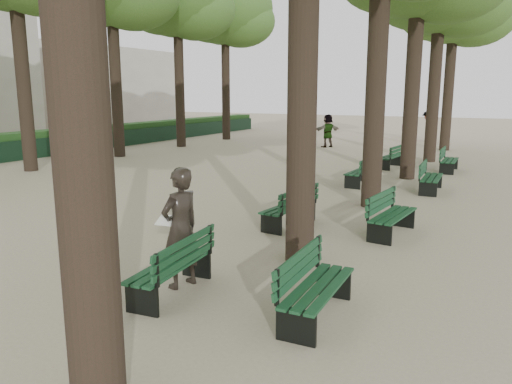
% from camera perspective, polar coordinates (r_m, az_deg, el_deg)
% --- Properties ---
extents(ground, '(120.00, 120.00, 0.00)m').
position_cam_1_polar(ground, '(7.68, -14.81, -12.38)').
color(ground, tan).
rests_on(ground, ground).
extents(tree_far_5, '(6.00, 6.00, 10.45)m').
position_cam_1_polar(tree_far_5, '(33.18, -3.57, 20.19)').
color(tree_far_5, '#33261C').
rests_on(tree_far_5, ground).
extents(bench_left_0, '(0.74, 1.85, 0.92)m').
position_cam_1_polar(bench_left_0, '(7.82, -9.65, -9.57)').
color(bench_left_0, black).
rests_on(bench_left_0, ground).
extents(bench_left_1, '(0.77, 1.85, 0.92)m').
position_cam_1_polar(bench_left_1, '(11.51, 3.81, -2.60)').
color(bench_left_1, black).
rests_on(bench_left_1, ground).
extents(bench_left_2, '(0.66, 1.83, 0.92)m').
position_cam_1_polar(bench_left_2, '(16.93, 11.83, 1.70)').
color(bench_left_2, black).
rests_on(bench_left_2, ground).
extents(bench_left_3, '(0.73, 1.84, 0.92)m').
position_cam_1_polar(bench_left_3, '(21.07, 15.04, 3.42)').
color(bench_left_3, black).
rests_on(bench_left_3, ground).
extents(bench_right_0, '(0.63, 1.82, 0.92)m').
position_cam_1_polar(bench_right_0, '(6.99, 6.99, -12.07)').
color(bench_right_0, black).
rests_on(bench_right_0, ground).
extents(bench_right_1, '(0.75, 1.85, 0.92)m').
position_cam_1_polar(bench_right_1, '(11.17, 15.29, -3.41)').
color(bench_right_1, black).
rests_on(bench_right_1, ground).
extents(bench_right_2, '(0.65, 1.82, 0.92)m').
position_cam_1_polar(bench_right_2, '(16.36, 19.36, 0.96)').
color(bench_right_2, black).
rests_on(bench_right_2, ground).
extents(bench_right_3, '(0.60, 1.81, 0.92)m').
position_cam_1_polar(bench_right_3, '(20.76, 21.19, 2.92)').
color(bench_right_3, black).
rests_on(bench_right_3, ground).
extents(man_with_map, '(0.71, 0.84, 1.92)m').
position_cam_1_polar(man_with_map, '(7.89, -8.62, -4.08)').
color(man_with_map, black).
rests_on(man_with_map, ground).
extents(pedestrian_a, '(0.97, 0.52, 1.90)m').
position_cam_1_polar(pedestrian_a, '(33.01, 4.35, 7.70)').
color(pedestrian_a, '#262628').
rests_on(pedestrian_a, ground).
extents(pedestrian_d, '(0.81, 0.39, 1.59)m').
position_cam_1_polar(pedestrian_d, '(35.41, 16.88, 7.24)').
color(pedestrian_d, '#262628').
rests_on(pedestrian_d, ground).
extents(pedestrian_e, '(1.28, 1.61, 1.84)m').
position_cam_1_polar(pedestrian_e, '(28.33, 8.20, 6.95)').
color(pedestrian_e, '#262628').
rests_on(pedestrian_e, ground).
extents(pedestrian_b, '(0.54, 1.24, 1.86)m').
position_cam_1_polar(pedestrian_b, '(33.35, 18.94, 7.12)').
color(pedestrian_b, '#262628').
rests_on(pedestrian_b, ground).
extents(fence, '(0.08, 42.00, 0.90)m').
position_cam_1_polar(fence, '(25.70, -23.33, 4.65)').
color(fence, black).
rests_on(fence, ground).
extents(hedge, '(1.20, 42.00, 1.20)m').
position_cam_1_polar(hedge, '(26.23, -24.33, 5.02)').
color(hedge, '#193F15').
rests_on(hedge, ground).
extents(building_far, '(12.00, 16.00, 7.00)m').
position_cam_1_polar(building_far, '(51.63, -20.01, 11.20)').
color(building_far, '#B7B2A3').
rests_on(building_far, ground).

